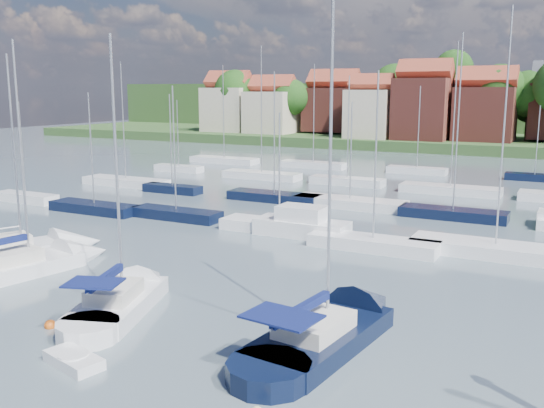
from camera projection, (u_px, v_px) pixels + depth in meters
The scene contains 10 objects.
ground at pixel (434, 199), 60.03m from camera, with size 260.00×260.00×0.00m, color #46535F.
sailboat_left at pixel (41, 264), 36.50m from camera, with size 4.87×11.07×14.61m.
sailboat_centre at pixel (128, 297), 30.62m from camera, with size 5.98×10.88×14.37m.
sailboat_navy at pixel (338, 327), 26.81m from camera, with size 4.67×12.58×16.99m.
sailboat_far at pixel (33, 250), 39.72m from camera, with size 6.80×10.76×14.00m.
tender at pixel (74, 360), 23.85m from camera, with size 2.87×1.85×0.57m.
buoy_c at pixel (50, 328), 27.68m from camera, with size 0.53×0.53×0.53m, color #D85914.
buoy_e at pixel (347, 319), 28.75m from camera, with size 0.41×0.41×0.41m, color beige.
marina_field at pixel (444, 204), 54.86m from camera, with size 79.62×41.41×15.93m.
far_shore_town at pixel (535, 116), 139.06m from camera, with size 212.46×90.00×22.27m.
Camera 1 is at (12.79, -19.87, 10.74)m, focal length 40.00 mm.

